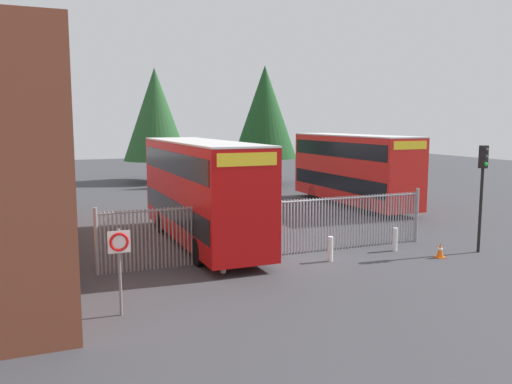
% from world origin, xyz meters
% --- Properties ---
extents(ground_plane, '(100.00, 100.00, 0.00)m').
position_xyz_m(ground_plane, '(0.00, 8.00, 0.00)').
color(ground_plane, '#3D3D42').
extents(palisade_fence, '(13.67, 0.14, 2.35)m').
position_xyz_m(palisade_fence, '(-0.79, 0.00, 1.18)').
color(palisade_fence, gray).
rests_on(palisade_fence, ground).
extents(double_decker_bus_near_gate, '(2.54, 10.81, 4.42)m').
position_xyz_m(double_decker_bus_near_gate, '(-2.89, 3.19, 2.42)').
color(double_decker_bus_near_gate, '#B70C0C').
rests_on(double_decker_bus_near_gate, ground).
extents(double_decker_bus_behind_fence_left, '(2.54, 10.81, 4.42)m').
position_xyz_m(double_decker_bus_behind_fence_left, '(8.82, 9.55, 2.42)').
color(double_decker_bus_behind_fence_left, red).
rests_on(double_decker_bus_behind_fence_left, ground).
extents(bollard_near_left, '(0.20, 0.20, 0.95)m').
position_xyz_m(bollard_near_left, '(-3.47, -1.36, 0.47)').
color(bollard_near_left, silver).
rests_on(bollard_near_left, ground).
extents(bollard_center_front, '(0.20, 0.20, 0.95)m').
position_xyz_m(bollard_center_front, '(0.75, -1.49, 0.47)').
color(bollard_center_front, silver).
rests_on(bollard_center_front, ground).
extents(bollard_near_right, '(0.20, 0.20, 0.95)m').
position_xyz_m(bollard_near_right, '(4.02, -1.08, 0.47)').
color(bollard_near_right, silver).
rests_on(bollard_near_right, ground).
extents(traffic_cone_by_gate, '(0.34, 0.34, 0.59)m').
position_xyz_m(traffic_cone_by_gate, '(4.96, -2.66, 0.29)').
color(traffic_cone_by_gate, orange).
rests_on(traffic_cone_by_gate, ground).
extents(speed_limit_sign_post, '(0.60, 0.14, 2.40)m').
position_xyz_m(speed_limit_sign_post, '(-7.37, -4.20, 1.78)').
color(speed_limit_sign_post, slate).
rests_on(speed_limit_sign_post, ground).
extents(traffic_light_kerbside, '(0.28, 0.33, 4.30)m').
position_xyz_m(traffic_light_kerbside, '(7.00, -2.57, 2.99)').
color(traffic_light_kerbside, black).
rests_on(traffic_light_kerbside, ground).
extents(tree_tall_back, '(5.30, 5.30, 9.78)m').
position_xyz_m(tree_tall_back, '(8.28, 22.01, 5.99)').
color(tree_tall_back, '#4C3823').
rests_on(tree_tall_back, ground).
extents(tree_short_side, '(5.48, 5.48, 9.74)m').
position_xyz_m(tree_short_side, '(0.23, 26.86, 5.82)').
color(tree_short_side, '#4C3823').
rests_on(tree_short_side, ground).
extents(tree_mid_row, '(4.69, 4.69, 9.28)m').
position_xyz_m(tree_mid_row, '(0.39, 28.51, 5.92)').
color(tree_mid_row, '#4C3823').
rests_on(tree_mid_row, ground).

